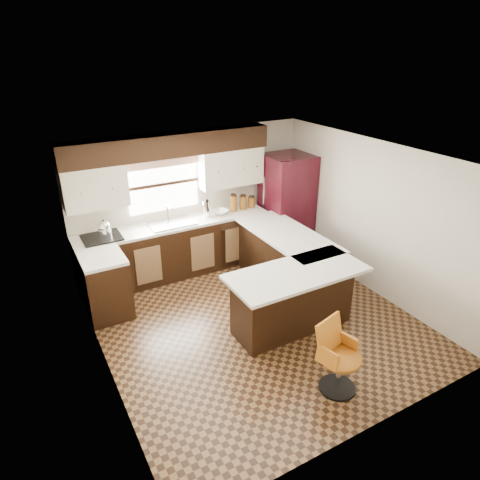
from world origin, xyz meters
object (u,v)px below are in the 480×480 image
peninsula_return (293,300)px  refrigerator (287,205)px  peninsula_long (284,262)px  bar_chair (341,359)px

peninsula_return → refrigerator: size_ratio=0.88×
peninsula_return → refrigerator: (1.30, 2.06, 0.49)m
refrigerator → peninsula_return: bearing=-122.4°
refrigerator → peninsula_long: bearing=-125.8°
peninsula_return → refrigerator: bearing=57.6°
peninsula_long → peninsula_return: size_ratio=1.18×
peninsula_return → bar_chair: size_ratio=1.87×
peninsula_long → peninsula_return: same height
peninsula_long → refrigerator: refrigerator is taller
peninsula_long → peninsula_return: 1.11m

